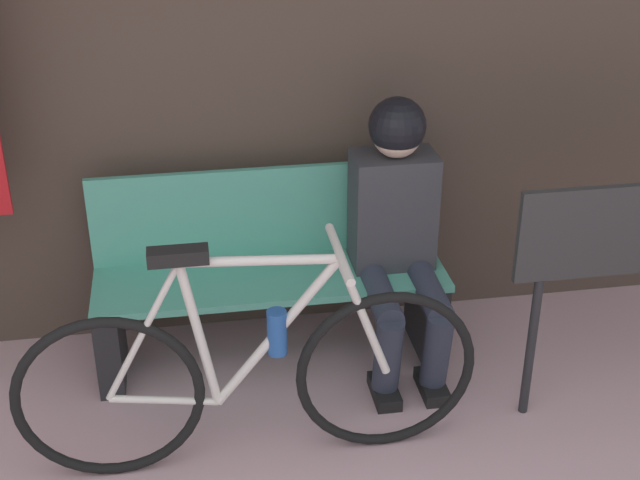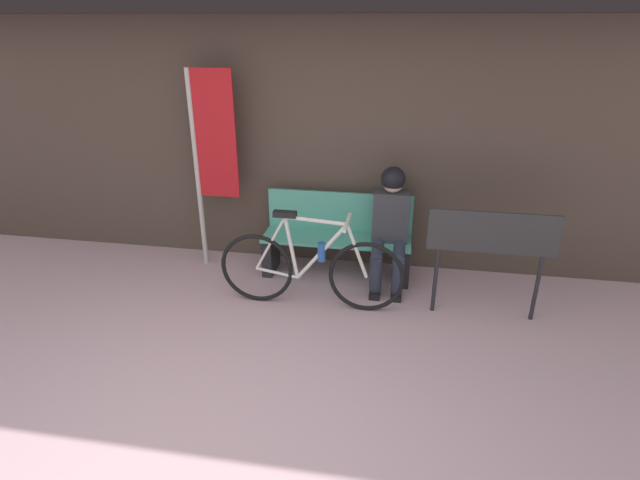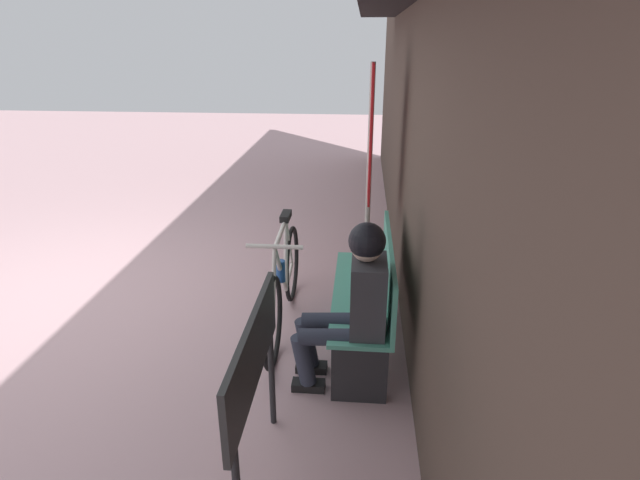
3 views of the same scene
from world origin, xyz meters
The scene contains 7 objects.
ground_plane centered at (0.00, 0.00, 0.00)m, with size 24.00×24.00×0.00m, color #C69EA3.
storefront_wall centered at (0.00, 2.83, 1.66)m, with size 12.00×0.56×3.20m.
park_bench_near centered at (0.50, 2.51, 0.37)m, with size 1.46×0.42×0.82m.
bicycle centered at (0.36, 1.84, 0.37)m, with size 1.66×0.40×0.90m.
person_seated centered at (1.02, 2.40, 0.66)m, with size 0.34×0.60×1.15m.
banner_pole centered at (-0.76, 2.50, 1.25)m, with size 0.45×0.05×1.99m.
signboard centered at (1.87, 1.94, 0.73)m, with size 1.05×0.04×0.97m.
Camera 3 is at (3.83, 2.42, 2.17)m, focal length 28.00 mm.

